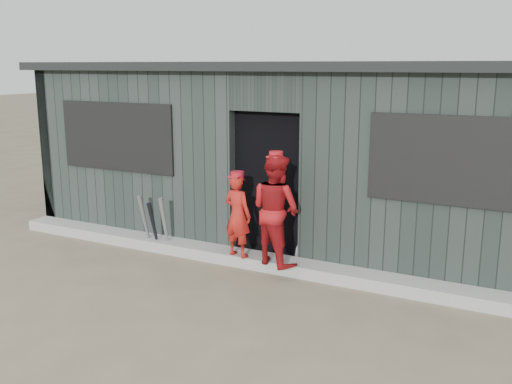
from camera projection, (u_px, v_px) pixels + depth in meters
The scene contains 9 objects.
ground at pixel (176, 320), 5.90m from camera, with size 80.00×80.00×0.00m, color brown.
curb at pixel (257, 261), 7.46m from camera, with size 8.00×0.36×0.15m, color gray.
bat_left at pixel (145, 221), 8.10m from camera, with size 0.07×0.07×0.81m, color gray.
bat_mid at pixel (165, 224), 7.95m from camera, with size 0.07×0.07×0.81m, color gray.
bat_right at pixel (154, 226), 8.01m from camera, with size 0.07×0.07×0.75m, color black.
player_red_left at pixel (238, 215), 7.30m from camera, with size 0.40×0.26×1.09m, color #AF1C15.
player_red_right at pixel (276, 209), 7.00m from camera, with size 0.68×0.53×1.39m, color maroon.
player_grey_back at pixel (311, 217), 7.52m from camera, with size 0.60×0.39×1.23m, color #A4A4A4.
dugout at pixel (307, 152), 8.66m from camera, with size 8.30×3.30×2.62m.
Camera 1 is at (3.24, -4.48, 2.58)m, focal length 40.00 mm.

